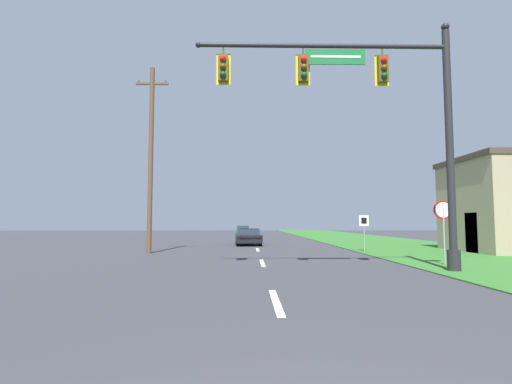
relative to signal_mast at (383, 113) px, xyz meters
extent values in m
cube|color=#2D6626|center=(6.42, 19.02, -5.44)|extent=(10.00, 110.00, 0.04)
cube|color=silver|center=(-4.08, -4.98, -5.45)|extent=(0.16, 2.80, 0.01)
cube|color=silver|center=(-4.08, 3.02, -5.45)|extent=(0.16, 2.80, 0.01)
cube|color=silver|center=(-4.08, 11.02, -5.45)|extent=(0.16, 2.80, 0.01)
cube|color=silver|center=(-4.08, 19.02, -5.45)|extent=(0.16, 2.80, 0.01)
cube|color=silver|center=(-4.08, 27.02, -5.45)|extent=(0.16, 2.80, 0.01)
cube|color=black|center=(7.47, 7.93, -4.36)|extent=(0.10, 1.20, 2.20)
cylinder|color=#232326|center=(2.32, 0.00, -5.07)|extent=(0.44, 0.44, 0.70)
cylinder|color=#232326|center=(2.32, 0.00, -1.21)|extent=(0.26, 0.26, 8.42)
sphere|color=#232326|center=(2.32, 0.00, 3.14)|extent=(0.28, 0.28, 0.28)
cylinder|color=#232326|center=(-2.05, 0.00, 2.40)|extent=(8.74, 0.16, 0.16)
sphere|color=#232326|center=(-6.42, 0.00, 2.40)|extent=(0.21, 0.21, 0.21)
cube|color=#196B33|center=(-1.61, 0.00, 2.00)|extent=(2.10, 0.06, 0.55)
cube|color=white|center=(-1.61, -0.03, 2.00)|extent=(1.76, 0.01, 0.08)
cylinder|color=#4C4214|center=(-5.55, 0.00, 2.22)|extent=(0.06, 0.06, 0.35)
cube|color=yellow|center=(-5.55, 0.14, 1.57)|extent=(0.50, 0.03, 1.11)
cube|color=#4C4214|center=(-5.55, 0.00, 1.57)|extent=(0.34, 0.24, 0.95)
sphere|color=red|center=(-5.55, -0.14, 1.86)|extent=(0.22, 0.22, 0.22)
sphere|color=#51380F|center=(-5.55, -0.14, 1.57)|extent=(0.22, 0.22, 0.22)
sphere|color=#0F3D19|center=(-5.55, -0.14, 1.29)|extent=(0.22, 0.22, 0.22)
cylinder|color=#4C4214|center=(-2.75, 0.00, 2.22)|extent=(0.06, 0.06, 0.35)
cube|color=yellow|center=(-2.75, 0.14, 1.57)|extent=(0.50, 0.03, 1.11)
cube|color=#4C4214|center=(-2.75, 0.00, 1.57)|extent=(0.34, 0.24, 0.95)
sphere|color=red|center=(-2.75, -0.14, 1.86)|extent=(0.22, 0.22, 0.22)
sphere|color=#51380F|center=(-2.75, -0.14, 1.57)|extent=(0.22, 0.22, 0.22)
sphere|color=#0F3D19|center=(-2.75, -0.14, 1.29)|extent=(0.22, 0.22, 0.22)
cylinder|color=#4C4214|center=(0.04, 0.00, 2.22)|extent=(0.06, 0.06, 0.35)
cube|color=yellow|center=(0.04, 0.14, 1.57)|extent=(0.50, 0.03, 1.11)
cube|color=#4C4214|center=(0.04, 0.00, 1.57)|extent=(0.34, 0.24, 0.95)
sphere|color=red|center=(0.04, -0.14, 1.86)|extent=(0.22, 0.22, 0.22)
sphere|color=#51380F|center=(0.04, -0.14, 1.57)|extent=(0.22, 0.22, 0.22)
sphere|color=#0F3D19|center=(0.04, -0.14, 1.29)|extent=(0.22, 0.22, 0.22)
cylinder|color=black|center=(-3.93, 17.67, -5.14)|extent=(0.22, 0.64, 0.64)
cylinder|color=black|center=(-5.53, 17.60, -5.14)|extent=(0.22, 0.64, 0.64)
cylinder|color=black|center=(-3.79, 14.84, -5.14)|extent=(0.22, 0.64, 0.64)
cylinder|color=black|center=(-5.39, 14.76, -5.14)|extent=(0.22, 0.64, 0.64)
cube|color=black|center=(-4.66, 16.22, -4.96)|extent=(2.02, 4.32, 0.55)
cube|color=#283342|center=(-4.66, 16.32, -4.47)|extent=(1.68, 1.85, 0.42)
cube|color=black|center=(-4.66, 16.32, -4.29)|extent=(1.65, 1.82, 0.06)
cube|color=#B71414|center=(-4.56, 14.13, -4.90)|extent=(1.68, 0.14, 0.14)
cylinder|color=black|center=(-4.57, 43.47, -5.14)|extent=(0.22, 0.64, 0.64)
cylinder|color=black|center=(-6.17, 43.47, -5.14)|extent=(0.22, 0.64, 0.64)
cylinder|color=black|center=(-4.57, 40.64, -5.14)|extent=(0.22, 0.64, 0.64)
cylinder|color=black|center=(-6.17, 40.64, -5.14)|extent=(0.22, 0.64, 0.64)
cube|color=#235B2D|center=(-5.37, 42.05, -4.96)|extent=(1.82, 4.23, 0.55)
cube|color=#283342|center=(-5.37, 42.16, -4.47)|extent=(1.60, 1.78, 0.42)
cube|color=#235B2D|center=(-5.37, 42.16, -4.29)|extent=(1.57, 1.74, 0.06)
cube|color=#B71414|center=(-5.37, 39.97, -4.90)|extent=(1.67, 0.06, 0.14)
cylinder|color=gray|center=(3.02, 2.06, -4.32)|extent=(0.07, 0.07, 2.20)
cylinder|color=red|center=(3.02, 2.06, -3.29)|extent=(0.76, 0.04, 0.76)
cylinder|color=white|center=(3.02, 2.04, -3.29)|extent=(0.61, 0.01, 0.61)
cylinder|color=gray|center=(1.92, 9.10, -4.42)|extent=(0.06, 0.06, 2.00)
cube|color=white|center=(1.92, 9.10, -3.69)|extent=(0.55, 0.04, 0.60)
cube|color=black|center=(1.92, 9.07, -3.69)|extent=(0.31, 0.01, 0.34)
cylinder|color=brown|center=(-10.04, 8.33, -0.31)|extent=(0.26, 0.26, 10.29)
cube|color=brown|center=(-10.04, 8.33, 3.94)|extent=(1.80, 0.12, 0.12)
cylinder|color=#333338|center=(-10.79, 8.33, 4.06)|extent=(0.08, 0.08, 0.12)
cylinder|color=#333338|center=(-9.29, 8.33, 4.06)|extent=(0.08, 0.08, 0.12)
camera|label=1|loc=(-4.68, -13.51, -3.78)|focal=28.00mm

